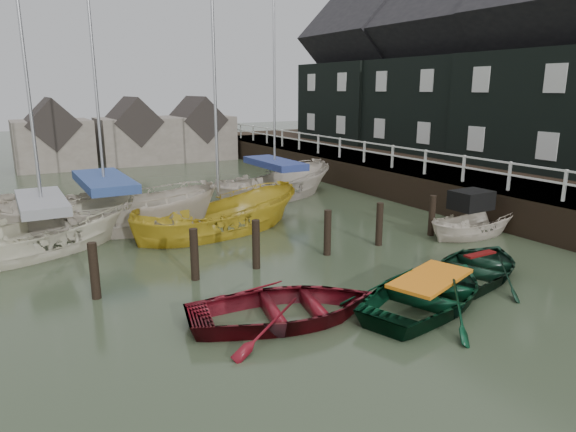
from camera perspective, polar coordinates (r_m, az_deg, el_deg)
ground at (r=12.77m, az=7.47°, el=-8.82°), size 120.00×120.00×0.00m
pier at (r=25.87m, az=10.95°, el=4.38°), size 3.04×32.00×2.70m
land_strip at (r=29.85m, az=19.00°, el=3.75°), size 14.00×38.00×1.50m
quay_houses at (r=28.58m, az=21.99°, el=14.55°), size 6.52×28.14×10.01m
mooring_pilings at (r=14.44m, az=-3.25°, el=-3.88°), size 13.72×0.22×1.80m
far_sheds at (r=36.35m, az=-17.07°, el=8.57°), size 14.00×4.08×4.39m
rowboat_red at (r=11.45m, az=-0.32°, el=-11.49°), size 4.80×3.88×0.88m
rowboat_green at (r=12.65m, az=15.38°, el=-9.46°), size 5.17×4.40×0.91m
rowboat_dkgreen at (r=14.90m, az=20.36°, el=-6.23°), size 4.70×4.11×0.81m
motorboat at (r=18.84m, az=19.83°, el=-1.63°), size 3.76×1.44×2.25m
sailboat_a at (r=17.89m, az=-25.22°, el=-3.15°), size 7.01×4.96×10.99m
sailboat_b at (r=19.47m, az=-19.35°, el=-1.28°), size 8.28×5.55×11.97m
sailboat_c at (r=18.39m, az=-7.61°, el=-1.62°), size 7.00×3.63×10.67m
sailboat_d at (r=23.87m, az=-1.46°, el=2.25°), size 7.38×4.49×12.09m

